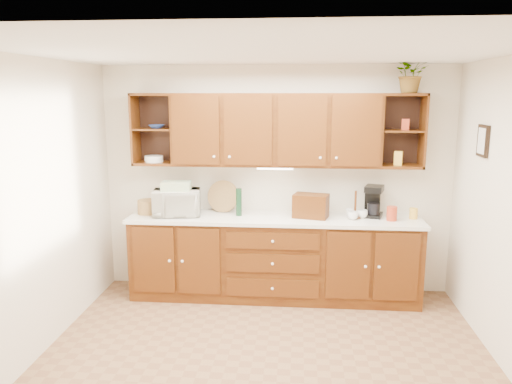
% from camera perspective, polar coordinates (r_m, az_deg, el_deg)
% --- Properties ---
extents(floor, '(4.00, 4.00, 0.00)m').
position_cam_1_polar(floor, '(4.56, 1.05, -18.88)').
color(floor, olive).
rests_on(floor, ground).
extents(ceiling, '(4.00, 4.00, 0.00)m').
position_cam_1_polar(ceiling, '(3.96, 1.19, 15.72)').
color(ceiling, white).
rests_on(ceiling, back_wall).
extents(back_wall, '(4.00, 0.00, 4.00)m').
position_cam_1_polar(back_wall, '(5.78, 2.28, 1.38)').
color(back_wall, beige).
rests_on(back_wall, floor).
extents(left_wall, '(0.00, 3.50, 3.50)m').
position_cam_1_polar(left_wall, '(4.65, -24.32, -2.07)').
color(left_wall, beige).
rests_on(left_wall, floor).
extents(base_cabinets, '(3.20, 0.60, 0.90)m').
position_cam_1_polar(base_cabinets, '(5.70, 2.07, -7.59)').
color(base_cabinets, '#3A1706').
rests_on(base_cabinets, floor).
extents(countertop, '(3.24, 0.64, 0.04)m').
position_cam_1_polar(countertop, '(5.56, 2.10, -3.04)').
color(countertop, silver).
rests_on(countertop, base_cabinets).
extents(upper_cabinets, '(3.20, 0.33, 0.80)m').
position_cam_1_polar(upper_cabinets, '(5.55, 2.35, 7.13)').
color(upper_cabinets, '#3A1706').
rests_on(upper_cabinets, back_wall).
extents(undercabinet_light, '(0.40, 0.05, 0.02)m').
position_cam_1_polar(undercabinet_light, '(5.54, 2.19, 2.73)').
color(undercabinet_light, white).
rests_on(undercabinet_light, upper_cabinets).
extents(framed_picture, '(0.03, 0.24, 0.30)m').
position_cam_1_polar(framed_picture, '(5.15, 24.52, 5.34)').
color(framed_picture, black).
rests_on(framed_picture, right_wall).
extents(wicker_basket, '(0.28, 0.28, 0.16)m').
position_cam_1_polar(wicker_basket, '(5.81, -12.27, -1.66)').
color(wicker_basket, '#9D7141').
rests_on(wicker_basket, countertop).
extents(microwave, '(0.57, 0.43, 0.29)m').
position_cam_1_polar(microwave, '(5.66, -9.04, -1.21)').
color(microwave, beige).
rests_on(microwave, countertop).
extents(towel_stack, '(0.34, 0.26, 0.10)m').
position_cam_1_polar(towel_stack, '(5.62, -9.10, 0.69)').
color(towel_stack, '#E6CF6C').
rests_on(towel_stack, microwave).
extents(wine_bottle, '(0.07, 0.07, 0.31)m').
position_cam_1_polar(wine_bottle, '(5.57, -1.97, -1.15)').
color(wine_bottle, black).
rests_on(wine_bottle, countertop).
extents(woven_tray, '(0.38, 0.16, 0.37)m').
position_cam_1_polar(woven_tray, '(5.79, -3.77, -2.16)').
color(woven_tray, '#9D7141').
rests_on(woven_tray, countertop).
extents(bread_box, '(0.42, 0.32, 0.26)m').
position_cam_1_polar(bread_box, '(5.52, 6.29, -1.59)').
color(bread_box, '#3A1706').
rests_on(bread_box, countertop).
extents(mug_tree, '(0.26, 0.27, 0.31)m').
position_cam_1_polar(mug_tree, '(5.59, 11.25, -2.46)').
color(mug_tree, '#3A1706').
rests_on(mug_tree, countertop).
extents(canister_red, '(0.13, 0.13, 0.15)m').
position_cam_1_polar(canister_red, '(5.56, 15.26, -2.39)').
color(canister_red, '#A73118').
rests_on(canister_red, countertop).
extents(canister_white, '(0.10, 0.10, 0.17)m').
position_cam_1_polar(canister_white, '(5.55, 5.80, -2.01)').
color(canister_white, white).
rests_on(canister_white, countertop).
extents(canister_yellow, '(0.11, 0.11, 0.12)m').
position_cam_1_polar(canister_yellow, '(5.71, 17.55, -2.35)').
color(canister_yellow, yellow).
rests_on(canister_yellow, countertop).
extents(coffee_maker, '(0.25, 0.29, 0.35)m').
position_cam_1_polar(coffee_maker, '(5.69, 13.27, -1.07)').
color(coffee_maker, black).
rests_on(coffee_maker, countertop).
extents(bowl_stack, '(0.21, 0.21, 0.04)m').
position_cam_1_polar(bowl_stack, '(5.76, -11.27, 7.35)').
color(bowl_stack, navy).
rests_on(bowl_stack, upper_cabinets).
extents(plate_stack, '(0.25, 0.25, 0.07)m').
position_cam_1_polar(plate_stack, '(5.80, -11.60, 3.74)').
color(plate_stack, white).
rests_on(plate_stack, upper_cabinets).
extents(pantry_box_yellow, '(0.10, 0.09, 0.15)m').
position_cam_1_polar(pantry_box_yellow, '(5.63, 15.96, 3.74)').
color(pantry_box_yellow, yellow).
rests_on(pantry_box_yellow, upper_cabinets).
extents(pantry_box_red, '(0.09, 0.08, 0.12)m').
position_cam_1_polar(pantry_box_red, '(5.62, 16.71, 7.40)').
color(pantry_box_red, '#A73118').
rests_on(pantry_box_red, upper_cabinets).
extents(potted_plant, '(0.43, 0.39, 0.40)m').
position_cam_1_polar(potted_plant, '(5.60, 17.34, 12.82)').
color(potted_plant, '#999999').
rests_on(potted_plant, upper_cabinets).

